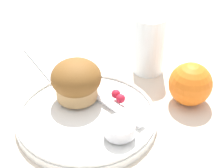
# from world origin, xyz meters

# --- Properties ---
(ground_plane) EXTENTS (3.00, 3.00, 0.00)m
(ground_plane) POSITION_xyz_m (0.00, 0.00, 0.00)
(ground_plane) COLOR beige
(plate) EXTENTS (0.24, 0.24, 0.02)m
(plate) POSITION_xyz_m (0.02, 0.01, 0.01)
(plate) COLOR white
(plate) RESTS_ON ground_plane
(muffin) EXTENTS (0.09, 0.09, 0.07)m
(muffin) POSITION_xyz_m (-0.03, 0.01, 0.05)
(muffin) COLOR tan
(muffin) RESTS_ON plate
(cream_ramekin) EXTENTS (0.05, 0.05, 0.02)m
(cream_ramekin) POSITION_xyz_m (0.09, 0.03, 0.03)
(cream_ramekin) COLOR silver
(cream_ramekin) RESTS_ON plate
(berry_pair) EXTENTS (0.03, 0.02, 0.02)m
(berry_pair) POSITION_xyz_m (0.02, 0.07, 0.03)
(berry_pair) COLOR #B7192D
(berry_pair) RESTS_ON plate
(butter_knife) EXTENTS (0.17, 0.05, 0.00)m
(butter_knife) POSITION_xyz_m (0.01, 0.05, 0.02)
(butter_knife) COLOR silver
(butter_knife) RESTS_ON plate
(orange_fruit) EXTENTS (0.08, 0.08, 0.08)m
(orange_fruit) POSITION_xyz_m (0.07, 0.19, 0.04)
(orange_fruit) COLOR orange
(orange_fruit) RESTS_ON ground_plane
(juice_glass) EXTENTS (0.06, 0.06, 0.12)m
(juice_glass) POSITION_xyz_m (-0.05, 0.19, 0.06)
(juice_glass) COLOR silver
(juice_glass) RESTS_ON ground_plane
(folded_napkin) EXTENTS (0.15, 0.08, 0.01)m
(folded_napkin) POSITION_xyz_m (-0.19, 0.04, 0.00)
(folded_napkin) COLOR #B2BCCC
(folded_napkin) RESTS_ON ground_plane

